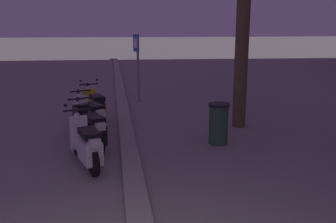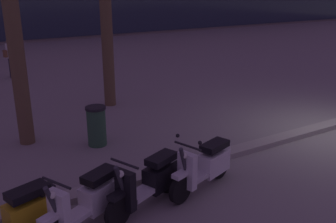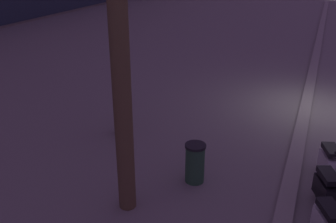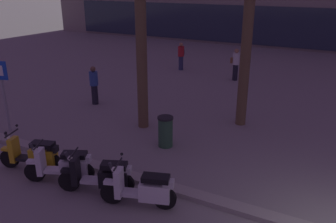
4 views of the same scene
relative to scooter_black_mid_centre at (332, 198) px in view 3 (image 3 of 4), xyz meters
name	(u,v)px [view 3 (image 3 of 4)]	position (x,y,z in m)	size (l,w,h in m)	color
ground_plane	(318,109)	(5.74, 0.45, -0.44)	(200.00, 200.00, 0.00)	gray
curb_strip	(306,106)	(5.74, 0.83, -0.38)	(60.00, 0.36, 0.12)	gray
scooter_black_mid_centre	(332,198)	(0.00, 0.00, 0.00)	(1.73, 0.90, 1.04)	black
scooter_white_gap_after_mid	(333,168)	(1.16, -0.01, 0.00)	(1.68, 0.79, 1.17)	black
litter_bin	(195,163)	(0.13, 2.91, 0.04)	(0.48, 0.48, 0.95)	#2D5638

